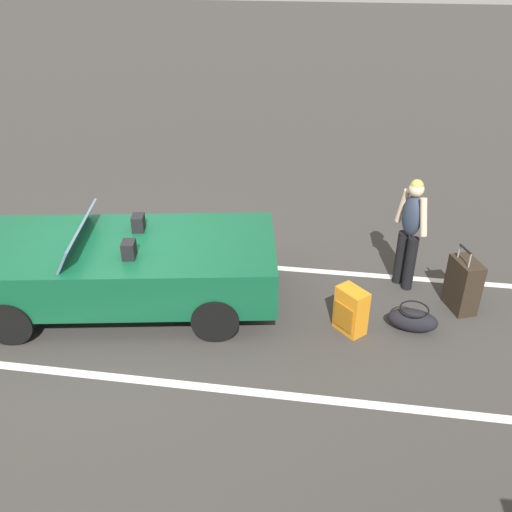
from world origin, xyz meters
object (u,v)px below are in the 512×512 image
at_px(suitcase_medium_bright, 351,311).
at_px(convertible_car, 107,266).
at_px(traveler_person, 410,228).
at_px(suitcase_large_black, 463,285).
at_px(duffel_bag, 413,320).

bearing_deg(suitcase_medium_bright, convertible_car, -47.25).
height_order(convertible_car, traveler_person, traveler_person).
height_order(suitcase_large_black, duffel_bag, suitcase_large_black).
relative_size(duffel_bag, traveler_person, 0.41).
bearing_deg(duffel_bag, traveler_person, -87.84).
bearing_deg(traveler_person, duffel_bag, 54.43).
distance_m(suitcase_medium_bright, traveler_person, 1.56).
xyz_separation_m(duffel_bag, traveler_person, (0.04, -1.08, 0.77)).
relative_size(convertible_car, suitcase_medium_bright, 7.06).
relative_size(convertible_car, traveler_person, 2.65).
bearing_deg(traveler_person, suitcase_large_black, 109.18).
bearing_deg(convertible_car, suitcase_medium_bright, 167.51).
height_order(convertible_car, duffel_bag, convertible_car).
xyz_separation_m(convertible_car, suitcase_medium_bright, (-3.28, 0.14, -0.28)).
xyz_separation_m(convertible_car, duffel_bag, (-4.08, 0.02, -0.43)).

